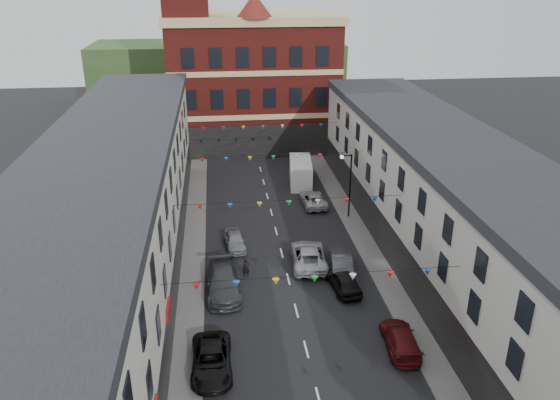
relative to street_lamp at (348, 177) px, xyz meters
name	(u,v)px	position (x,y,z in m)	size (l,w,h in m)	color
ground	(296,311)	(-6.55, -14.00, -3.90)	(160.00, 160.00, 0.00)	black
pavement_left	(191,300)	(-13.45, -12.00, -3.83)	(1.80, 64.00, 0.15)	#605E5B
pavement_right	(389,287)	(0.35, -12.00, -3.83)	(1.80, 64.00, 0.15)	#605E5B
terrace_left	(104,240)	(-18.33, -13.00, 1.44)	(8.40, 56.00, 10.70)	#BCB8AA
terrace_right	(471,228)	(5.23, -13.00, 0.95)	(8.40, 56.00, 9.70)	#B9B5AD
civic_building	(253,81)	(-6.55, 23.95, 4.23)	(20.60, 13.30, 18.50)	maroon
clock_tower	(187,26)	(-14.05, 21.00, 11.03)	(5.60, 5.60, 30.00)	maroon
distant_hill	(219,74)	(-10.55, 48.00, 1.10)	(40.00, 14.00, 10.00)	#2E4B23
street_lamp	(348,177)	(0.00, 0.00, 0.00)	(1.10, 0.36, 6.00)	black
car_left_c	(212,360)	(-12.05, -19.16, -3.24)	(2.22, 4.81, 1.34)	black
car_left_d	(223,282)	(-11.24, -11.21, -3.10)	(2.27, 5.58, 1.62)	#3B3F43
car_left_e	(235,241)	(-10.15, -4.64, -3.26)	(1.51, 3.76, 1.28)	gray
car_right_c	(400,339)	(-1.05, -18.52, -3.27)	(1.79, 4.40, 1.28)	#5A1214
car_right_d	(343,281)	(-2.95, -11.80, -3.20)	(1.65, 4.11, 1.40)	black
car_right_e	(341,261)	(-2.50, -9.08, -3.19)	(1.50, 4.31, 1.42)	#48494F
car_right_f	(313,199)	(-2.44, 3.16, -3.27)	(2.12, 4.60, 1.28)	#B2B4B7
moving_car	(309,255)	(-4.75, -8.02, -3.14)	(2.53, 5.48, 1.52)	#B8BAC0
white_van	(301,172)	(-2.75, 9.04, -2.65)	(2.18, 5.66, 2.50)	white
pedestrian	(246,268)	(-9.55, -9.34, -3.13)	(0.56, 0.37, 1.54)	black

